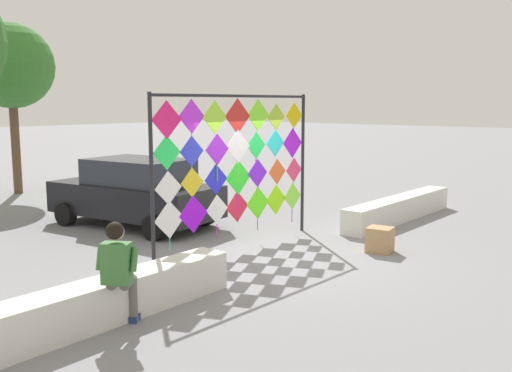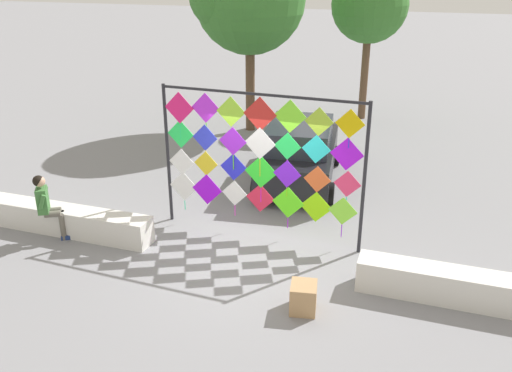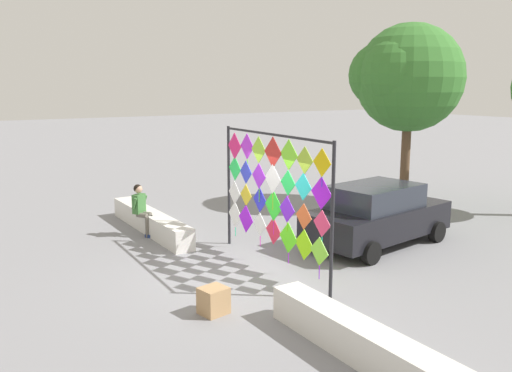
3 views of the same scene
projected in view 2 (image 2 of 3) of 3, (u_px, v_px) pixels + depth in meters
ground at (252, 257)px, 10.47m from camera, size 120.00×120.00×0.00m
plaza_ledge_left at (50, 218)px, 11.43m from camera, size 4.69×0.53×0.57m
plaza_ledge_right at (502, 294)px, 8.78m from camera, size 4.69×0.53×0.57m
kite_display_rack at (259, 153)px, 10.65m from camera, size 4.24×0.20×3.03m
seated_vendor at (47, 203)px, 10.84m from camera, size 0.69×0.64×1.41m
parked_car at (300, 152)px, 13.82m from camera, size 2.40×4.27×1.58m
cardboard_box_large at (303, 297)px, 8.77m from camera, size 0.50×0.53×0.48m
tree_broadleaf at (374, 6)px, 18.33m from camera, size 2.62×2.62×5.30m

